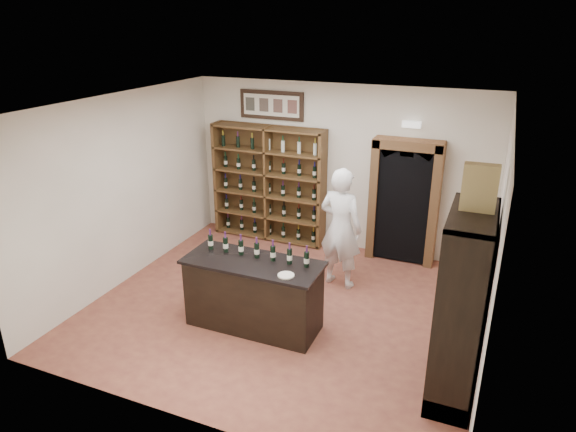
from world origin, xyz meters
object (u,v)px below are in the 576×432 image
(counter_bottle_0, at_px, (211,242))
(side_cabinet, at_px, (461,334))
(wine_shelf, at_px, (269,183))
(tasting_counter, at_px, (254,294))
(wine_crate, at_px, (480,188))
(shopkeeper, at_px, (341,228))

(counter_bottle_0, relative_size, side_cabinet, 0.14)
(wine_shelf, distance_m, tasting_counter, 3.19)
(wine_crate, bearing_deg, counter_bottle_0, 173.13)
(tasting_counter, height_order, side_cabinet, side_cabinet)
(counter_bottle_0, bearing_deg, shopkeeper, 45.91)
(wine_crate, bearing_deg, shopkeeper, 136.05)
(wine_shelf, xyz_separation_m, shopkeeper, (1.82, -1.31, -0.13))
(wine_shelf, distance_m, side_cabinet, 5.02)
(wine_crate, bearing_deg, tasting_counter, 174.29)
(tasting_counter, xyz_separation_m, counter_bottle_0, (-0.72, 0.13, 0.61))
(shopkeeper, bearing_deg, wine_shelf, -25.21)
(tasting_counter, bearing_deg, wine_crate, -4.83)
(side_cabinet, distance_m, wine_crate, 1.69)
(tasting_counter, xyz_separation_m, shopkeeper, (0.72, 1.62, 0.48))
(tasting_counter, height_order, counter_bottle_0, counter_bottle_0)
(counter_bottle_0, distance_m, wine_crate, 3.69)
(side_cabinet, height_order, wine_crate, wine_crate)
(side_cabinet, bearing_deg, shopkeeper, 136.17)
(counter_bottle_0, height_order, shopkeeper, shopkeeper)
(wine_shelf, bearing_deg, shopkeeper, -35.73)
(counter_bottle_0, xyz_separation_m, wine_crate, (3.42, -0.36, 1.34))
(shopkeeper, bearing_deg, side_cabinet, 146.68)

